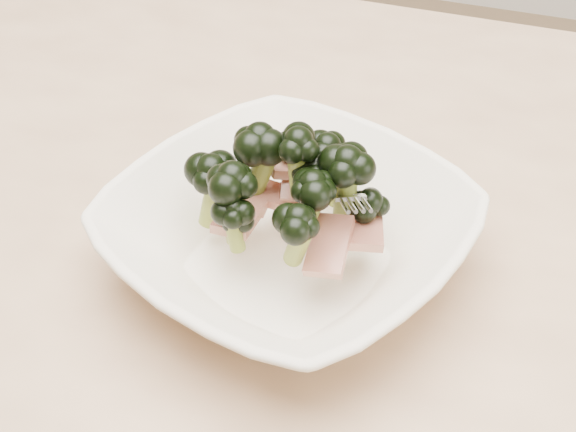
% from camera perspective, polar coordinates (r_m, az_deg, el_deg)
% --- Properties ---
extents(dining_table, '(1.20, 0.80, 0.75)m').
position_cam_1_polar(dining_table, '(0.73, -4.09, -5.27)').
color(dining_table, tan).
rests_on(dining_table, ground).
extents(broccoli_dish, '(0.33, 0.33, 0.12)m').
position_cam_1_polar(broccoli_dish, '(0.58, 0.07, -0.77)').
color(broccoli_dish, white).
rests_on(broccoli_dish, dining_table).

